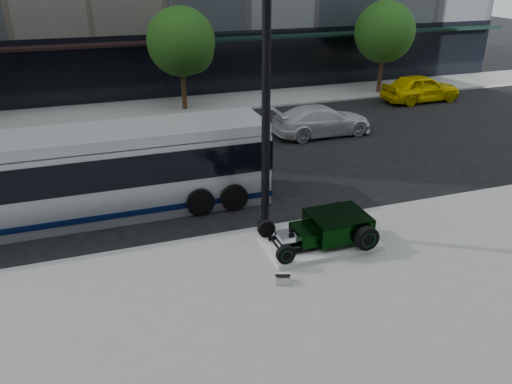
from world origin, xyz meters
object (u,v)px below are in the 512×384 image
object	(u,v)px
lamppost	(266,110)
white_sedan	(322,120)
hot_rod	(331,227)
transit_bus	(91,173)
yellow_taxi	(421,88)

from	to	relation	value
lamppost	white_sedan	world-z (taller)	lamppost
hot_rod	transit_bus	size ratio (longest dim) A/B	0.27
lamppost	white_sedan	size ratio (longest dim) A/B	1.66
lamppost	transit_bus	world-z (taller)	lamppost
yellow_taxi	hot_rod	bearing A→B (deg)	134.65
hot_rod	transit_bus	bearing A→B (deg)	144.79
lamppost	hot_rod	bearing A→B (deg)	-44.20
lamppost	white_sedan	distance (m)	10.96
transit_bus	white_sedan	xyz separation A→B (m)	(11.16, 5.34, -0.75)
hot_rod	lamppost	size ratio (longest dim) A/B	0.38
hot_rod	yellow_taxi	distance (m)	19.32
lamppost	yellow_taxi	size ratio (longest dim) A/B	1.70
hot_rod	yellow_taxi	bearing A→B (deg)	46.66
lamppost	white_sedan	bearing A→B (deg)	54.33
lamppost	yellow_taxi	distance (m)	19.66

